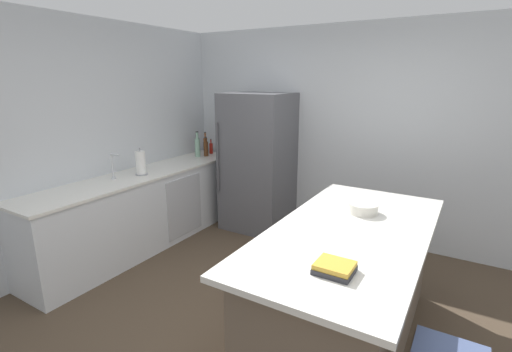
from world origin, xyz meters
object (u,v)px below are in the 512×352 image
paper_towel_roll (141,163)px  mixing_bowl (363,208)px  syrup_bottle (206,148)px  vinegar_bottle (205,145)px  sink_faucet (113,165)px  cookbook_stack (335,268)px  kitchen_island (346,286)px  refrigerator (258,163)px  hot_sauce_bottle (211,148)px  gin_bottle (198,147)px

paper_towel_roll → mixing_bowl: 2.53m
mixing_bowl → syrup_bottle: bearing=154.8°
paper_towel_roll → vinegar_bottle: size_ratio=0.96×
sink_faucet → cookbook_stack: 2.84m
cookbook_stack → sink_faucet: bearing=165.5°
mixing_bowl → paper_towel_roll: bearing=-179.9°
cookbook_stack → kitchen_island: bearing=99.2°
syrup_bottle → cookbook_stack: (2.68, -2.22, -0.06)m
kitchen_island → paper_towel_roll: size_ratio=6.74×
refrigerator → sink_faucet: bearing=-120.8°
sink_faucet → hot_sauce_bottle: size_ratio=1.40×
hot_sauce_bottle → cookbook_stack: 3.63m
kitchen_island → paper_towel_roll: bearing=171.7°
paper_towel_roll → cookbook_stack: (2.65, -1.01, -0.08)m
cookbook_stack → syrup_bottle: bearing=140.4°
paper_towel_roll → mixing_bowl: paper_towel_roll is taller
syrup_bottle → hot_sauce_bottle: bearing=105.0°
vinegar_bottle → hot_sauce_bottle: bearing=69.4°
sink_faucet → mixing_bowl: bearing=6.5°
hot_sauce_bottle → mixing_bowl: bearing=-27.9°
kitchen_island → refrigerator: bearing=137.1°
kitchen_island → vinegar_bottle: (-2.65, 1.67, 0.56)m
refrigerator → mixing_bowl: bearing=-35.7°
refrigerator → syrup_bottle: (-0.84, -0.03, 0.11)m
mixing_bowl → cookbook_stack: bearing=-83.3°
refrigerator → cookbook_stack: refrigerator is taller
gin_bottle → mixing_bowl: size_ratio=1.54×
gin_bottle → cookbook_stack: gin_bottle is taller
refrigerator → cookbook_stack: 2.90m
hot_sauce_bottle → cookbook_stack: (2.72, -2.39, -0.03)m
paper_towel_roll → hot_sauce_bottle: 1.39m
sink_faucet → syrup_bottle: 1.50m
paper_towel_roll → refrigerator: bearing=56.7°
sink_faucet → hot_sauce_bottle: (0.03, 1.68, -0.08)m
kitchen_island → mixing_bowl: 0.62m
refrigerator → hot_sauce_bottle: 0.90m
paper_towel_roll → hot_sauce_bottle: paper_towel_roll is taller
hot_sauce_bottle → syrup_bottle: 0.19m
hot_sauce_bottle → vinegar_bottle: 0.10m
vinegar_bottle → mixing_bowl: 2.94m
gin_bottle → cookbook_stack: 3.46m
kitchen_island → syrup_bottle: size_ratio=7.72×
cookbook_stack → mixing_bowl: size_ratio=0.90×
kitchen_island → cookbook_stack: bearing=-80.8°
paper_towel_roll → gin_bottle: size_ratio=0.87×
paper_towel_roll → syrup_bottle: bearing=91.1°
hot_sauce_bottle → gin_bottle: bearing=-94.0°
vinegar_bottle → syrup_bottle: size_ratio=1.19×
refrigerator → paper_towel_roll: refrigerator is taller
paper_towel_roll → vinegar_bottle: (-0.10, 1.30, -0.00)m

